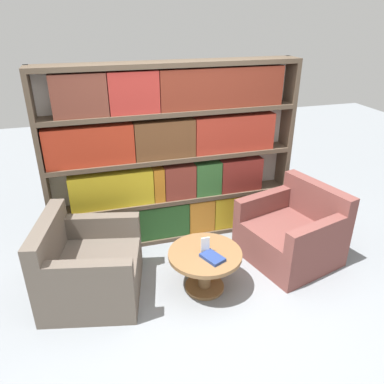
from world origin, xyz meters
TOP-DOWN VIEW (x-y plane):
  - ground_plane at (0.00, 0.00)m, footprint 14.00×14.00m
  - bookshelf at (-0.01, 1.40)m, footprint 2.81×0.30m
  - armchair_left at (-1.05, 0.59)m, footprint 1.05×1.08m
  - armchair_right at (1.13, 0.59)m, footprint 1.08×1.10m
  - coffee_table at (0.04, 0.35)m, footprint 0.71×0.71m
  - table_sign at (0.04, 0.35)m, footprint 0.08×0.06m
  - stray_book at (0.08, 0.23)m, footprint 0.22×0.26m

SIDE VIEW (x-z plane):
  - ground_plane at x=0.00m, z-range 0.00..0.00m
  - armchair_left at x=-1.05m, z-range -0.12..0.70m
  - armchair_right at x=1.13m, z-range -0.12..0.70m
  - coffee_table at x=0.04m, z-range 0.09..0.52m
  - stray_book at x=0.08m, z-range 0.43..0.46m
  - table_sign at x=0.04m, z-range 0.41..0.58m
  - bookshelf at x=-0.01m, z-range -0.01..2.04m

